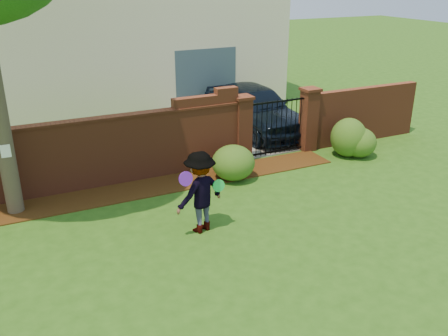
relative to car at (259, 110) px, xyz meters
name	(u,v)px	position (x,y,z in m)	size (l,w,h in m)	color
ground	(227,247)	(-4.06, -6.01, -0.80)	(80.00, 80.00, 0.01)	#275214
mulch_bed	(133,191)	(-5.01, -2.68, -0.78)	(11.10, 1.08, 0.03)	#341C09
brick_wall	(79,154)	(-6.07, -2.01, 0.13)	(8.70, 0.31, 2.16)	brown
brick_wall_return	(362,114)	(2.54, -2.01, 0.06)	(4.00, 0.25, 1.70)	brown
pillar_left	(242,129)	(-1.66, -2.01, 0.16)	(0.50, 0.50, 1.88)	brown
pillar_right	(309,119)	(0.54, -2.01, 0.16)	(0.50, 0.50, 1.88)	brown
iron_gate	(276,127)	(-0.56, -2.01, 0.06)	(1.78, 0.03, 1.60)	black
driveway	(218,120)	(-0.56, 1.99, -0.79)	(3.20, 8.00, 0.01)	gray
house	(115,22)	(-3.06, 5.98, 2.37)	(12.40, 6.40, 6.30)	beige
car	(259,110)	(0.00, 0.00, 0.00)	(1.87, 4.66, 1.59)	black
paper_notice	(6,151)	(-7.66, -2.80, 0.71)	(0.20, 0.01, 0.28)	white
shrub_left	(233,163)	(-2.46, -3.06, -0.34)	(1.11, 1.11, 0.91)	#245118
shrub_middle	(349,137)	(1.29, -2.97, -0.23)	(1.03, 1.03, 1.13)	#245118
shrub_right	(359,142)	(1.54, -3.14, -0.36)	(0.97, 0.97, 0.86)	#245118
man	(201,193)	(-4.25, -5.19, 0.07)	(1.11, 0.64, 1.72)	gray
frisbee_purple	(186,179)	(-4.64, -5.39, 0.53)	(0.29, 0.29, 0.03)	#651DB5
frisbee_green	(219,186)	(-3.89, -5.27, 0.19)	(0.26, 0.26, 0.02)	green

